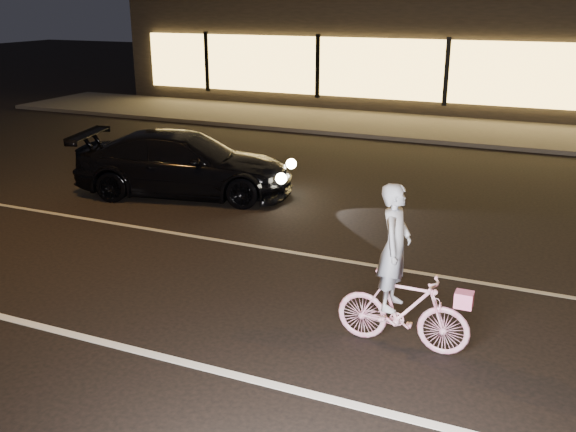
% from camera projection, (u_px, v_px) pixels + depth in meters
% --- Properties ---
extents(ground, '(90.00, 90.00, 0.00)m').
position_uv_depth(ground, '(232.00, 304.00, 8.51)').
color(ground, black).
rests_on(ground, ground).
extents(lane_stripe_near, '(60.00, 0.12, 0.01)m').
position_uv_depth(lane_stripe_near, '(169.00, 359.00, 7.21)').
color(lane_stripe_near, silver).
rests_on(lane_stripe_near, ground).
extents(lane_stripe_far, '(60.00, 0.10, 0.01)m').
position_uv_depth(lane_stripe_far, '(292.00, 252.00, 10.24)').
color(lane_stripe_far, gray).
rests_on(lane_stripe_far, ground).
extents(sidewalk, '(30.00, 4.00, 0.12)m').
position_uv_depth(sidewalk, '(432.00, 128.00, 19.78)').
color(sidewalk, '#383533').
rests_on(sidewalk, ground).
extents(storefront, '(25.40, 8.42, 4.20)m').
position_uv_depth(storefront, '(468.00, 46.00, 24.29)').
color(storefront, black).
rests_on(storefront, ground).
extents(cyclist, '(1.55, 0.53, 1.95)m').
position_uv_depth(cyclist, '(401.00, 291.00, 7.27)').
color(cyclist, '#D84482').
rests_on(cyclist, ground).
extents(sedan, '(4.74, 2.81, 1.29)m').
position_uv_depth(sedan, '(185.00, 164.00, 13.11)').
color(sedan, black).
rests_on(sedan, ground).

